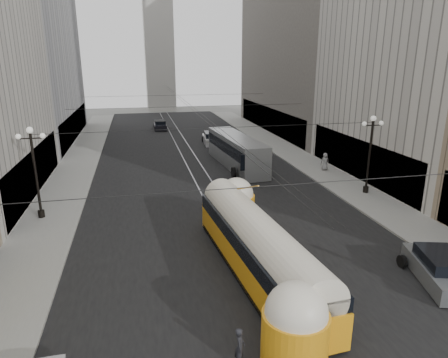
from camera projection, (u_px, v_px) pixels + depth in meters
name	position (u px, v px, depth m)	size (l,w,h in m)	color
road	(191.00, 161.00, 44.22)	(20.00, 85.00, 0.02)	black
sidewalk_left	(81.00, 158.00, 45.00)	(4.00, 72.00, 0.15)	gray
sidewalk_right	(282.00, 148.00, 49.94)	(4.00, 72.00, 0.15)	gray
rail_left	(185.00, 161.00, 44.06)	(0.12, 85.00, 0.04)	gray
rail_right	(198.00, 160.00, 44.37)	(0.12, 85.00, 0.04)	gray
building_left_far	(15.00, 30.00, 50.46)	(12.60, 28.60, 28.60)	#999999
building_right_far	(310.00, 20.00, 58.13)	(12.60, 32.60, 32.60)	#514C47
distant_tower	(159.00, 38.00, 84.32)	(6.00, 6.00, 31.36)	#B2AFA8
lamppost_left_mid	(35.00, 168.00, 26.98)	(1.86, 0.44, 6.37)	black
lamppost_right_mid	(370.00, 150.00, 32.18)	(1.86, 0.44, 6.37)	black
catenary	(192.00, 108.00, 41.60)	(25.00, 72.00, 0.23)	black
streetcar	(257.00, 246.00, 20.37)	(3.53, 15.45, 3.38)	orange
city_bus	(236.00, 150.00, 41.46)	(3.61, 12.65, 3.17)	#96999B
sedan_grey	(440.00, 269.00, 19.99)	(3.24, 5.22, 1.53)	#5D6162
sedan_white_far	(212.00, 139.00, 52.65)	(2.40, 5.14, 1.58)	silver
sedan_dark_far	(160.00, 125.00, 63.66)	(1.94, 4.58, 1.44)	black
pedestrian_crossing_a	(240.00, 347.00, 14.47)	(0.56, 0.37, 1.54)	black
pedestrian_crossing_b	(324.00, 305.00, 16.85)	(0.80, 0.63, 1.65)	beige
pedestrian_sidewalk_right	(325.00, 161.00, 39.66)	(0.85, 0.52, 1.74)	gray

